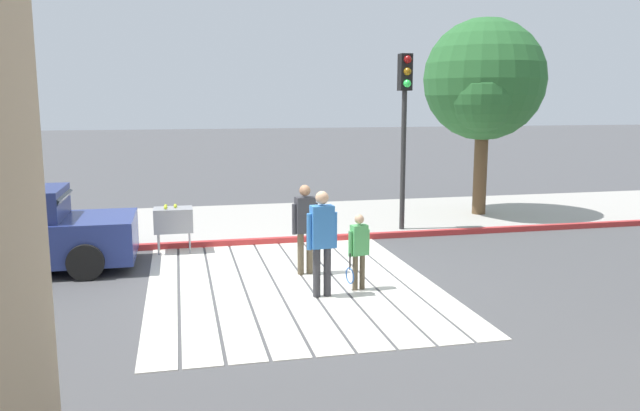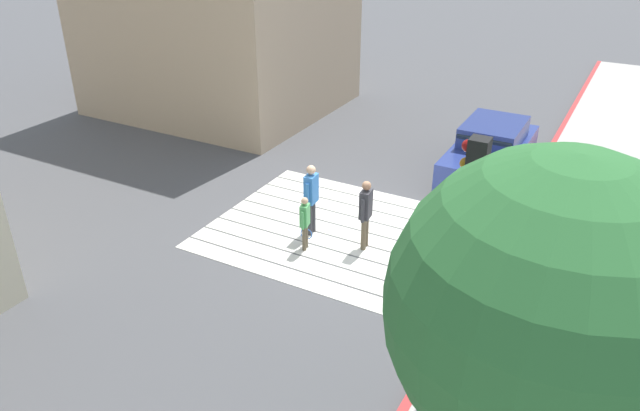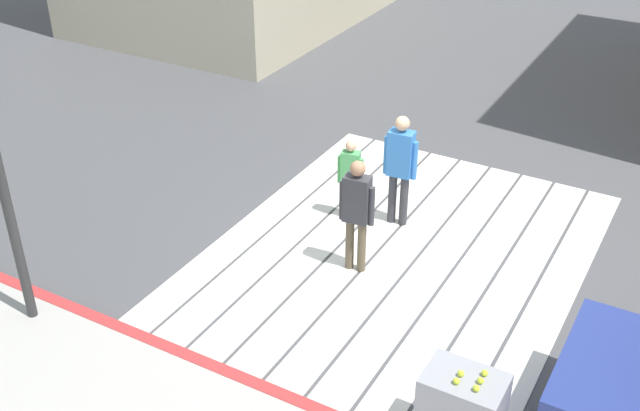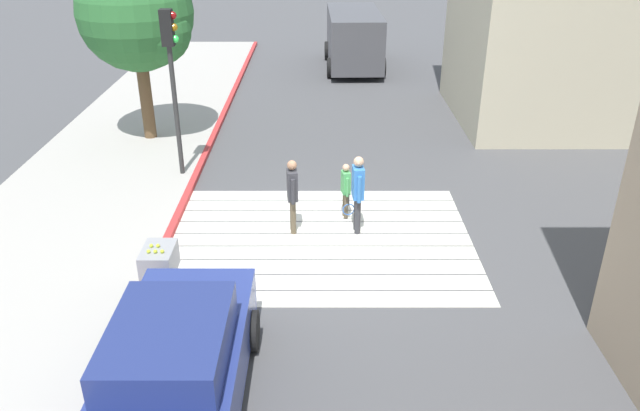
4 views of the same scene
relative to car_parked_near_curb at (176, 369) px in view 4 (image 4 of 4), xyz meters
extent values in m
plane|color=#4C4C4F|center=(2.00, 4.90, -0.73)|extent=(120.00, 120.00, 0.00)
cube|color=silver|center=(2.00, 2.70, -0.73)|extent=(6.40, 0.50, 0.01)
cube|color=silver|center=(2.00, 3.25, -0.73)|extent=(6.40, 0.50, 0.01)
cube|color=silver|center=(2.00, 3.80, -0.73)|extent=(6.40, 0.50, 0.01)
cube|color=silver|center=(2.00, 4.35, -0.73)|extent=(6.40, 0.50, 0.01)
cube|color=silver|center=(2.00, 4.90, -0.73)|extent=(6.40, 0.50, 0.01)
cube|color=silver|center=(2.00, 5.45, -0.73)|extent=(6.40, 0.50, 0.01)
cube|color=silver|center=(2.00, 6.00, -0.73)|extent=(6.40, 0.50, 0.01)
cube|color=silver|center=(2.00, 6.55, -0.73)|extent=(6.40, 0.50, 0.01)
cube|color=silver|center=(2.00, 7.10, -0.73)|extent=(6.40, 0.50, 0.01)
cube|color=#ADA8A0|center=(-3.60, 4.90, -0.67)|extent=(4.80, 40.00, 0.12)
cube|color=#BC3333|center=(-1.25, 4.90, -0.67)|extent=(0.16, 40.00, 0.13)
cube|color=navy|center=(0.00, 0.03, -0.14)|extent=(1.81, 4.31, 0.80)
cube|color=navy|center=(0.00, -0.12, 0.54)|extent=(1.54, 2.07, 0.60)
cube|color=#1E2833|center=(0.00, 0.80, 0.48)|extent=(1.48, 0.33, 0.49)
cylinder|color=black|center=(0.89, 1.36, -0.40)|extent=(0.22, 0.66, 0.66)
cylinder|color=black|center=(-0.88, 1.36, -0.40)|extent=(0.22, 0.66, 0.66)
cube|color=#4C4C51|center=(3.42, 20.00, 0.57)|extent=(2.22, 5.25, 2.10)
cube|color=#19232D|center=(3.48, 17.44, 0.93)|extent=(1.89, 0.10, 0.70)
cylinder|color=black|center=(2.40, 18.37, -0.33)|extent=(0.28, 0.81, 0.80)
cylinder|color=black|center=(4.50, 18.42, -0.33)|extent=(0.28, 0.81, 0.80)
cylinder|color=black|center=(2.33, 21.59, -0.33)|extent=(0.28, 0.81, 0.80)
cylinder|color=black|center=(4.43, 21.64, -0.33)|extent=(0.28, 0.81, 0.80)
cylinder|color=#2D2D2D|center=(-1.60, 8.24, 0.97)|extent=(0.12, 0.12, 3.40)
cube|color=black|center=(-1.60, 8.24, 3.09)|extent=(0.28, 0.28, 0.84)
sphere|color=maroon|center=(-1.44, 8.24, 3.37)|extent=(0.18, 0.18, 0.18)
sphere|color=#956310|center=(-1.44, 8.24, 3.10)|extent=(0.18, 0.18, 0.18)
sphere|color=#35FF59|center=(-1.44, 8.24, 2.83)|extent=(0.18, 0.18, 0.18)
cylinder|color=brown|center=(-3.10, 11.00, 0.57)|extent=(0.36, 0.36, 2.60)
sphere|color=#2D6B33|center=(-3.10, 11.00, 2.99)|extent=(3.20, 3.20, 3.20)
sphere|color=#2D6B33|center=(-2.50, 10.70, 2.59)|extent=(1.92, 1.92, 1.92)
cube|color=#99999E|center=(-0.90, 2.90, -0.03)|extent=(0.56, 0.80, 0.50)
cylinder|color=#99999E|center=(-0.68, 3.22, -0.51)|extent=(0.04, 0.04, 0.45)
cylinder|color=#99999E|center=(-1.12, 3.22, -0.51)|extent=(0.04, 0.04, 0.45)
cylinder|color=#99999E|center=(-0.68, 2.58, -0.51)|extent=(0.04, 0.04, 0.45)
cylinder|color=#99999E|center=(-1.12, 2.58, -0.51)|extent=(0.04, 0.04, 0.45)
sphere|color=#CCE033|center=(-1.02, 2.75, 0.25)|extent=(0.07, 0.07, 0.07)
sphere|color=#CCE033|center=(-0.90, 2.75, 0.25)|extent=(0.07, 0.07, 0.07)
sphere|color=#CCE033|center=(-0.78, 2.75, 0.25)|extent=(0.07, 0.07, 0.07)
sphere|color=#CCE033|center=(-1.02, 2.95, 0.25)|extent=(0.07, 0.07, 0.07)
sphere|color=#CCE033|center=(-0.90, 2.95, 0.25)|extent=(0.07, 0.07, 0.07)
cylinder|color=brown|center=(1.39, 5.35, -0.34)|extent=(0.12, 0.12, 0.79)
cylinder|color=brown|center=(1.41, 5.18, -0.34)|extent=(0.12, 0.12, 0.79)
cube|color=#333338|center=(1.40, 5.26, 0.39)|extent=(0.25, 0.37, 0.66)
sphere|color=#9E7051|center=(1.40, 5.26, 0.84)|extent=(0.20, 0.20, 0.20)
cylinder|color=#333338|center=(1.38, 5.46, 0.32)|extent=(0.09, 0.09, 0.56)
cylinder|color=#333338|center=(1.43, 5.06, 0.32)|extent=(0.09, 0.09, 0.56)
cylinder|color=#333338|center=(2.78, 5.36, -0.32)|extent=(0.12, 0.12, 0.83)
cylinder|color=#333338|center=(2.79, 5.17, -0.32)|extent=(0.12, 0.12, 0.83)
cube|color=#3372BF|center=(2.79, 5.26, 0.44)|extent=(0.25, 0.38, 0.69)
sphere|color=tan|center=(2.79, 5.26, 0.91)|extent=(0.21, 0.21, 0.21)
cylinder|color=#3372BF|center=(2.77, 5.48, 0.37)|extent=(0.09, 0.09, 0.59)
cylinder|color=#3372BF|center=(2.80, 5.05, 0.37)|extent=(0.09, 0.09, 0.59)
cylinder|color=brown|center=(2.54, 6.02, -0.43)|extent=(0.09, 0.09, 0.62)
cylinder|color=brown|center=(2.57, 5.89, -0.43)|extent=(0.09, 0.09, 0.62)
cube|color=#4CA559|center=(2.56, 5.96, 0.14)|extent=(0.22, 0.30, 0.51)
sphere|color=tan|center=(2.56, 5.96, 0.49)|extent=(0.16, 0.16, 0.16)
cylinder|color=#4CA559|center=(2.52, 6.12, 0.09)|extent=(0.07, 0.07, 0.44)
cylinder|color=#4CA559|center=(2.59, 5.79, 0.09)|extent=(0.07, 0.07, 0.44)
cylinder|color=black|center=(2.63, 5.78, -0.21)|extent=(0.03, 0.03, 0.28)
torus|color=blue|center=(2.63, 5.78, -0.45)|extent=(0.28, 0.08, 0.28)
camera|label=1|loc=(12.53, 3.04, 2.47)|focal=35.53mm
camera|label=2|loc=(-3.43, 16.14, 6.53)|focal=34.06mm
camera|label=3|loc=(-6.53, 1.34, 5.52)|focal=43.87mm
camera|label=4|loc=(1.99, -6.61, 5.77)|focal=34.79mm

